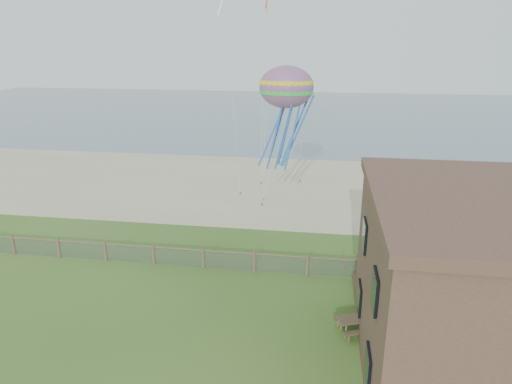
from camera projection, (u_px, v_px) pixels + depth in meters
The scene contains 7 objects.
ground at pixel (234, 335), 20.47m from camera, with size 160.00×160.00×0.00m, color #31521C.
sand_beach at pixel (281, 186), 41.09m from camera, with size 72.00×20.00×0.02m, color tan.
ocean at pixel (305, 113), 82.33m from camera, with size 160.00×68.00×0.02m, color slate.
chainlink_fence at pixel (255, 263), 25.92m from camera, with size 36.20×0.20×1.25m, color #4A372A, non-canonical shape.
motel_deck at pixel (503, 295), 23.25m from camera, with size 15.00×2.00×0.50m, color brown.
picnic_table at pixel (359, 324), 20.60m from camera, with size 1.93×1.46×0.81m, color brown, non-canonical shape.
octopus_kite at pixel (286, 116), 30.84m from camera, with size 3.60×2.54×7.41m, color #E84524, non-canonical shape.
Camera 1 is at (3.53, -17.01, 12.63)m, focal length 32.00 mm.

